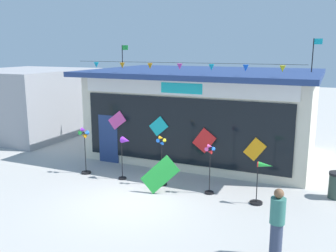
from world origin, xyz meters
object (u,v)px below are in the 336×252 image
wind_spinner_right (261,182)px  display_kite_on_ground (160,175)px  kite_shop_building (206,112)px  wind_spinner_left (125,148)px  wind_spinner_far_left (84,146)px  wind_spinner_center_left (161,160)px  person_mid_plaza (277,223)px  wind_spinner_center_right (210,164)px

wind_spinner_right → display_kite_on_ground: 3.21m
display_kite_on_ground → kite_shop_building: bearing=91.9°
wind_spinner_left → wind_spinner_right: 4.92m
wind_spinner_far_left → wind_spinner_left: (1.74, 0.04, 0.07)m
wind_spinner_far_left → display_kite_on_ground: (3.45, -0.66, -0.45)m
wind_spinner_far_left → wind_spinner_center_left: size_ratio=1.02×
person_mid_plaza → display_kite_on_ground: (-4.05, 2.46, -0.20)m
kite_shop_building → wind_spinner_center_right: kite_shop_building is taller
wind_spinner_far_left → wind_spinner_right: size_ratio=1.33×
wind_spinner_center_right → person_mid_plaza: 4.02m
wind_spinner_far_left → wind_spinner_center_right: (4.94, -0.03, -0.09)m
wind_spinner_far_left → wind_spinner_center_right: 4.94m
wind_spinner_center_left → display_kite_on_ground: wind_spinner_center_left is taller
wind_spinner_center_left → kite_shop_building: bearing=88.7°
wind_spinner_left → wind_spinner_center_left: (1.44, 0.02, -0.26)m
person_mid_plaza → display_kite_on_ground: 4.74m
person_mid_plaza → kite_shop_building: bearing=-161.6°
display_kite_on_ground → wind_spinner_center_left: bearing=111.0°
wind_spinner_far_left → display_kite_on_ground: bearing=-10.8°
wind_spinner_far_left → person_mid_plaza: size_ratio=1.07×
person_mid_plaza → wind_spinner_center_right: bearing=-150.7°
wind_spinner_far_left → wind_spinner_right: 6.65m
wind_spinner_far_left → wind_spinner_right: wind_spinner_far_left is taller
wind_spinner_center_right → wind_spinner_right: (1.69, -0.18, -0.29)m
wind_spinner_center_right → person_mid_plaza: size_ratio=1.01×
wind_spinner_right → wind_spinner_far_left: bearing=178.2°
kite_shop_building → wind_spinner_left: (-1.54, -4.56, -0.73)m
wind_spinner_left → wind_spinner_center_left: size_ratio=0.90×
wind_spinner_far_left → wind_spinner_right: (6.63, -0.21, -0.38)m
wind_spinner_center_right → wind_spinner_left: bearing=178.8°
wind_spinner_left → person_mid_plaza: size_ratio=0.95×
wind_spinner_center_left → wind_spinner_center_right: 1.77m
kite_shop_building → person_mid_plaza: (4.23, -7.72, -1.06)m
wind_spinner_center_right → display_kite_on_ground: bearing=-157.1°
kite_shop_building → wind_spinner_center_right: (1.67, -4.63, -0.90)m
wind_spinner_right → wind_spinner_center_left: bearing=175.5°
wind_spinner_center_right → wind_spinner_right: wind_spinner_center_right is taller
wind_spinner_left → wind_spinner_center_right: size_ratio=0.95×
wind_spinner_center_right → wind_spinner_right: size_ratio=1.25×
wind_spinner_left → person_mid_plaza: (5.77, -3.16, -0.32)m
wind_spinner_right → person_mid_plaza: (0.87, -2.91, 0.13)m
kite_shop_building → wind_spinner_center_right: bearing=-70.2°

